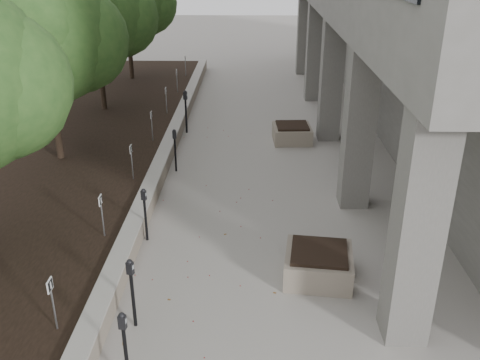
# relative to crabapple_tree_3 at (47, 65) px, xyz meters

# --- Properties ---
(retaining_wall) EXTENTS (0.39, 26.00, 0.50)m
(retaining_wall) POSITION_rel_crabapple_tree_3_xyz_m (2.97, 1.00, -2.87)
(retaining_wall) COLOR gray
(retaining_wall) RESTS_ON ground
(planting_bed) EXTENTS (7.00, 26.00, 0.40)m
(planting_bed) POSITION_rel_crabapple_tree_3_xyz_m (-0.70, 1.00, -2.92)
(planting_bed) COLOR black
(planting_bed) RESTS_ON ground
(crabapple_tree_3) EXTENTS (4.60, 4.00, 5.44)m
(crabapple_tree_3) POSITION_rel_crabapple_tree_3_xyz_m (0.00, 0.00, 0.00)
(crabapple_tree_3) COLOR #294F1E
(crabapple_tree_3) RESTS_ON planting_bed
(crabapple_tree_4) EXTENTS (4.60, 4.00, 5.44)m
(crabapple_tree_4) POSITION_rel_crabapple_tree_3_xyz_m (0.00, 5.00, 0.00)
(crabapple_tree_4) COLOR #294F1E
(crabapple_tree_4) RESTS_ON planting_bed
(crabapple_tree_5) EXTENTS (4.60, 4.00, 5.44)m
(crabapple_tree_5) POSITION_rel_crabapple_tree_3_xyz_m (0.00, 10.00, 0.00)
(crabapple_tree_5) COLOR #294F1E
(crabapple_tree_5) RESTS_ON planting_bed
(parking_sign_2) EXTENTS (0.04, 0.22, 0.96)m
(parking_sign_2) POSITION_rel_crabapple_tree_3_xyz_m (2.45, -7.50, -2.24)
(parking_sign_2) COLOR black
(parking_sign_2) RESTS_ON planting_bed
(parking_sign_3) EXTENTS (0.04, 0.22, 0.96)m
(parking_sign_3) POSITION_rel_crabapple_tree_3_xyz_m (2.45, -4.50, -2.24)
(parking_sign_3) COLOR black
(parking_sign_3) RESTS_ON planting_bed
(parking_sign_4) EXTENTS (0.04, 0.22, 0.96)m
(parking_sign_4) POSITION_rel_crabapple_tree_3_xyz_m (2.45, -1.50, -2.24)
(parking_sign_4) COLOR black
(parking_sign_4) RESTS_ON planting_bed
(parking_sign_5) EXTENTS (0.04, 0.22, 0.96)m
(parking_sign_5) POSITION_rel_crabapple_tree_3_xyz_m (2.45, 1.50, -2.24)
(parking_sign_5) COLOR black
(parking_sign_5) RESTS_ON planting_bed
(parking_sign_6) EXTENTS (0.04, 0.22, 0.96)m
(parking_sign_6) POSITION_rel_crabapple_tree_3_xyz_m (2.45, 4.50, -2.24)
(parking_sign_6) COLOR black
(parking_sign_6) RESTS_ON planting_bed
(parking_sign_7) EXTENTS (0.04, 0.22, 0.96)m
(parking_sign_7) POSITION_rel_crabapple_tree_3_xyz_m (2.45, 7.50, -2.24)
(parking_sign_7) COLOR black
(parking_sign_7) RESTS_ON planting_bed
(parking_sign_8) EXTENTS (0.04, 0.22, 0.96)m
(parking_sign_8) POSITION_rel_crabapple_tree_3_xyz_m (2.45, 10.50, -2.24)
(parking_sign_8) COLOR black
(parking_sign_8) RESTS_ON planting_bed
(parking_meter_1) EXTENTS (0.16, 0.13, 1.36)m
(parking_meter_1) POSITION_rel_crabapple_tree_3_xyz_m (3.58, -6.91, -2.44)
(parking_meter_1) COLOR black
(parking_meter_1) RESTS_ON ground
(parking_meter_2) EXTENTS (0.14, 0.11, 1.32)m
(parking_meter_2) POSITION_rel_crabapple_tree_3_xyz_m (3.75, -8.24, -2.46)
(parking_meter_2) COLOR black
(parking_meter_2) RESTS_ON ground
(parking_meter_3) EXTENTS (0.15, 0.12, 1.28)m
(parking_meter_3) POSITION_rel_crabapple_tree_3_xyz_m (3.25, -3.98, -2.48)
(parking_meter_3) COLOR black
(parking_meter_3) RESTS_ON ground
(parking_meter_4) EXTENTS (0.15, 0.12, 1.30)m
(parking_meter_4) POSITION_rel_crabapple_tree_3_xyz_m (3.38, -0.01, -2.47)
(parking_meter_4) COLOR black
(parking_meter_4) RESTS_ON ground
(parking_meter_5) EXTENTS (0.17, 0.14, 1.53)m
(parking_meter_5) POSITION_rel_crabapple_tree_3_xyz_m (3.29, 3.45, -2.36)
(parking_meter_5) COLOR black
(parking_meter_5) RESTS_ON ground
(planter_front) EXTENTS (1.47, 1.47, 0.61)m
(planter_front) POSITION_rel_crabapple_tree_3_xyz_m (6.95, -5.34, -2.81)
(planter_front) COLOR gray
(planter_front) RESTS_ON ground
(planter_back) EXTENTS (1.31, 1.31, 0.58)m
(planter_back) POSITION_rel_crabapple_tree_3_xyz_m (6.96, 2.66, -2.83)
(planter_back) COLOR gray
(planter_back) RESTS_ON ground
(berry_scatter) EXTENTS (3.30, 14.10, 0.02)m
(berry_scatter) POSITION_rel_crabapple_tree_3_xyz_m (4.70, -3.00, -3.11)
(berry_scatter) COLOR maroon
(berry_scatter) RESTS_ON ground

